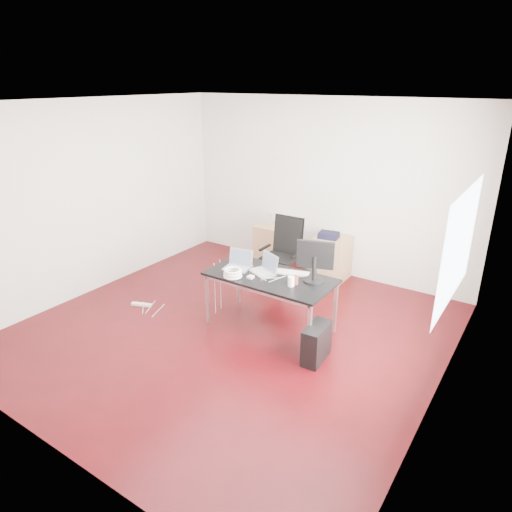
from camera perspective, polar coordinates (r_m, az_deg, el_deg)
The scene contains 18 objects.
room_shell at distance 5.39m, azimuth -2.92°, elevation 3.64°, with size 5.00×5.00×5.00m.
desk at distance 5.74m, azimuth 1.78°, elevation -3.00°, with size 1.60×0.80×0.73m.
office_chair at distance 6.94m, azimuth 3.40°, elevation 0.75°, with size 0.49×0.51×1.08m.
filing_cabinet_left at distance 7.91m, azimuth 2.06°, elevation 1.45°, with size 0.50×0.50×0.70m, color #A47B52.
filing_cabinet_right at distance 7.42m, azimuth 9.47°, elevation -0.21°, with size 0.50×0.50×0.70m, color #A47B52.
pc_tower at distance 5.34m, azimuth 7.54°, elevation -10.73°, with size 0.20×0.45×0.44m, color black.
wastebasket at distance 7.37m, azimuth 6.70°, elevation -1.98°, with size 0.24×0.24×0.28m, color black.
power_strip at distance 6.77m, azimuth -14.13°, elevation -5.90°, with size 0.30×0.06×0.04m, color white.
laptop_left at distance 5.93m, azimuth -2.26°, elevation -1.00°, with size 0.37×0.31×0.23m.
laptop_right at distance 5.81m, azimuth 1.10°, elevation -1.51°, with size 0.40×0.37×0.23m.
monitor at distance 5.52m, azimuth 7.40°, elevation -0.38°, with size 0.44×0.26×0.51m.
keyboard at distance 5.80m, azimuth 4.44°, elevation -2.09°, with size 0.44×0.14×0.02m, color white.
cup_white at distance 5.44m, azimuth 4.41°, elevation -3.18°, with size 0.08×0.08×0.12m, color white.
cup_brown at distance 5.50m, azimuth 4.91°, elevation -3.02°, with size 0.08×0.08×0.10m, color #602B20.
cable_coil at distance 5.67m, azimuth -2.93°, elevation -2.16°, with size 0.24×0.24×0.11m.
power_adapter at distance 5.65m, azimuth -0.67°, elevation -2.64°, with size 0.07×0.07×0.03m, color white.
speaker at distance 7.86m, azimuth 1.77°, elevation 4.69°, with size 0.09×0.08×0.18m, color #9E9E9E.
navy_garment at distance 7.24m, azimuth 9.08°, elevation 2.59°, with size 0.30×0.24×0.09m, color black.
Camera 1 is at (3.12, -4.11, 3.04)m, focal length 32.00 mm.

